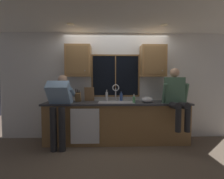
{
  "coord_description": "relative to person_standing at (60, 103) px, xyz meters",
  "views": [
    {
      "loc": [
        -0.19,
        -3.97,
        1.42
      ],
      "look_at": [
        -0.11,
        -0.3,
        1.21
      ],
      "focal_mm": 26.12,
      "sensor_mm": 36.0,
      "label": 1
    }
  ],
  "objects": [
    {
      "name": "ceiling_downlight_left",
      "position": [
        0.24,
        -0.0,
        1.59
      ],
      "size": [
        0.14,
        0.14,
        0.01
      ],
      "primitive_type": "cylinder",
      "color": "#FFEAB2"
    },
    {
      "name": "window_frame_right",
      "position": [
        1.75,
        0.58,
        0.57
      ],
      "size": [
        0.03,
        0.02,
        0.95
      ],
      "primitive_type": "cube",
      "color": "brown"
    },
    {
      "name": "soap_dispenser",
      "position": [
        1.57,
        0.19,
        0.04
      ],
      "size": [
        0.06,
        0.07,
        0.2
      ],
      "color": "#59A566",
      "rests_on": "countertop"
    },
    {
      "name": "window_frame_bottom",
      "position": [
        1.18,
        0.58,
        0.08
      ],
      "size": [
        1.17,
        0.02,
        0.04
      ],
      "primitive_type": "cube",
      "color": "brown"
    },
    {
      "name": "bottle_green_glass",
      "position": [
        1.32,
        0.53,
        0.06
      ],
      "size": [
        0.07,
        0.07,
        0.23
      ],
      "color": "#334C8C",
      "rests_on": "countertop"
    },
    {
      "name": "window_frame_left",
      "position": [
        0.62,
        0.58,
        0.57
      ],
      "size": [
        0.03,
        0.02,
        0.95
      ],
      "primitive_type": "cube",
      "color": "brown"
    },
    {
      "name": "window_glass",
      "position": [
        1.18,
        0.59,
        0.57
      ],
      "size": [
        1.1,
        0.02,
        0.95
      ],
      "primitive_type": "cube",
      "color": "black"
    },
    {
      "name": "window_mullion_center",
      "position": [
        1.18,
        0.58,
        0.57
      ],
      "size": [
        0.02,
        0.02,
        0.95
      ],
      "primitive_type": "cube",
      "color": "brown"
    },
    {
      "name": "mixing_bowl",
      "position": [
        1.87,
        0.21,
        0.03
      ],
      "size": [
        0.27,
        0.27,
        0.14
      ],
      "primitive_type": "ellipsoid",
      "color": "#B7B7BC",
      "rests_on": "countertop"
    },
    {
      "name": "person_standing",
      "position": [
        0.0,
        0.0,
        0.0
      ],
      "size": [
        0.53,
        0.7,
        1.53
      ],
      "color": "#262628",
      "rests_on": "floor"
    },
    {
      "name": "cutting_board",
      "position": [
        0.55,
        0.51,
        0.13
      ],
      "size": [
        0.23,
        0.09,
        0.33
      ],
      "primitive_type": "cube",
      "rotation": [
        0.21,
        0.0,
        0.0
      ],
      "color": "#997047",
      "rests_on": "countertop"
    },
    {
      "name": "ceiling_downlight_right",
      "position": [
        2.15,
        -0.0,
        1.59
      ],
      "size": [
        0.14,
        0.14,
        0.01
      ],
      "primitive_type": "cylinder",
      "color": "#FFEAB2"
    },
    {
      "name": "dishwasher_front",
      "position": [
        0.52,
        -0.01,
        -0.49
      ],
      "size": [
        0.6,
        0.02,
        0.74
      ],
      "primitive_type": "cube",
      "color": "white"
    },
    {
      "name": "back_wall",
      "position": [
        1.2,
        0.66,
        0.32
      ],
      "size": [
        5.58,
        0.12,
        2.55
      ],
      "primitive_type": "cube",
      "color": "silver",
      "rests_on": "floor"
    },
    {
      "name": "countertop",
      "position": [
        1.2,
        0.29,
        -0.05
      ],
      "size": [
        3.24,
        0.62,
        0.04
      ],
      "primitive_type": "cube",
      "color": "#38383D",
      "rests_on": "lower_cabinet_run"
    },
    {
      "name": "window_frame_top",
      "position": [
        1.18,
        0.58,
        1.07
      ],
      "size": [
        1.17,
        0.02,
        0.04
      ],
      "primitive_type": "cube",
      "color": "brown"
    },
    {
      "name": "upper_cabinet_right",
      "position": [
        2.05,
        0.43,
        0.91
      ],
      "size": [
        0.57,
        0.36,
        0.72
      ],
      "color": "#A87A47"
    },
    {
      "name": "knife_block",
      "position": [
        0.31,
        0.38,
        0.08
      ],
      "size": [
        0.12,
        0.18,
        0.32
      ],
      "color": "olive",
      "rests_on": "countertop"
    },
    {
      "name": "sink",
      "position": [
        1.18,
        0.3,
        -0.13
      ],
      "size": [
        0.8,
        0.46,
        0.21
      ],
      "color": "#B7B7BC",
      "rests_on": "lower_cabinet_run"
    },
    {
      "name": "bottle_tall_clear",
      "position": [
        0.97,
        0.48,
        0.09
      ],
      "size": [
        0.06,
        0.06,
        0.28
      ],
      "color": "#B7B7BC",
      "rests_on": "countertop"
    },
    {
      "name": "faucet",
      "position": [
        1.19,
        0.48,
        0.22
      ],
      "size": [
        0.18,
        0.09,
        0.4
      ],
      "color": "silver",
      "rests_on": "countertop"
    },
    {
      "name": "lower_cabinet_run",
      "position": [
        1.2,
        0.31,
        -0.51
      ],
      "size": [
        3.18,
        0.58,
        0.88
      ],
      "primitive_type": "cube",
      "color": "olive",
      "rests_on": "floor"
    },
    {
      "name": "upper_cabinet_left",
      "position": [
        0.32,
        0.43,
        0.91
      ],
      "size": [
        0.57,
        0.36,
        0.72
      ],
      "color": "#A87A47"
    },
    {
      "name": "person_sitting_on_counter",
      "position": [
        2.44,
        0.03,
        0.15
      ],
      "size": [
        0.54,
        0.62,
        1.26
      ],
      "color": "#262628",
      "rests_on": "countertop"
    }
  ]
}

